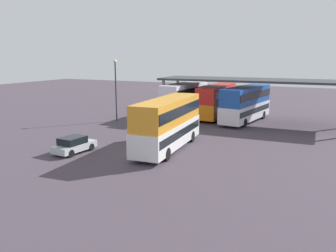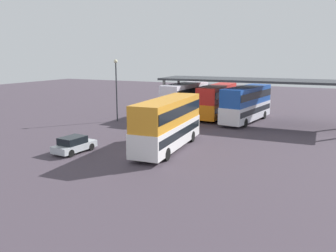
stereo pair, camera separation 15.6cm
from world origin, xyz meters
TOP-DOWN VIEW (x-y plane):
  - ground_plane at (0.00, 0.00)m, footprint 140.00×140.00m
  - double_decker_main at (1.13, 2.55)m, footprint 3.27×10.36m
  - parked_hatchback at (-5.33, -1.84)m, footprint 1.93×3.82m
  - double_decker_near_canopy at (-3.68, 17.59)m, footprint 2.61×10.39m
  - double_decker_mid_row at (0.01, 19.39)m, footprint 2.64×10.22m
  - double_decker_far_right at (4.16, 17.80)m, footprint 3.92×10.49m
  - depot_canopy at (5.32, 17.65)m, footprint 23.06×6.73m
  - lamppost_tall at (-10.05, 11.41)m, footprint 0.44×0.44m

SIDE VIEW (x-z plane):
  - ground_plane at x=0.00m, z-range 0.00..0.00m
  - parked_hatchback at x=-5.33m, z-range 0.00..1.35m
  - double_decker_mid_row at x=0.01m, z-range 0.20..4.32m
  - double_decker_far_right at x=4.16m, z-range 0.20..4.43m
  - double_decker_main at x=1.13m, z-range 0.20..4.50m
  - double_decker_near_canopy at x=-3.68m, z-range 0.20..4.59m
  - lamppost_tall at x=-10.05m, z-range 0.99..8.38m
  - depot_canopy at x=5.32m, z-range 2.27..7.41m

